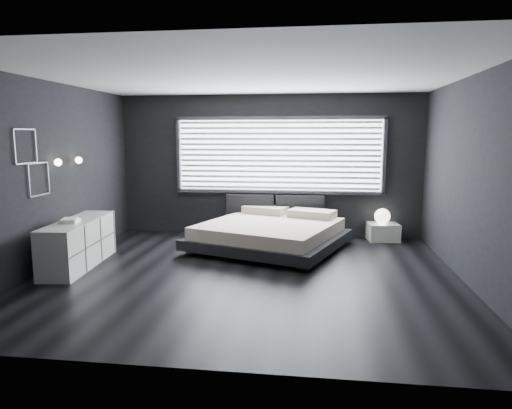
# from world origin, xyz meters

# --- Properties ---
(room) EXTENTS (6.04, 6.00, 2.80)m
(room) POSITION_xyz_m (0.00, 0.00, 1.40)
(room) COLOR black
(room) RESTS_ON ground
(window) EXTENTS (4.14, 0.09, 1.52)m
(window) POSITION_xyz_m (0.20, 2.70, 1.61)
(window) COLOR white
(window) RESTS_ON ground
(headboard) EXTENTS (1.96, 0.16, 0.52)m
(headboard) POSITION_xyz_m (0.14, 2.64, 0.57)
(headboard) COLOR black
(headboard) RESTS_ON ground
(sconce_near) EXTENTS (0.18, 0.11, 0.11)m
(sconce_near) POSITION_xyz_m (-2.88, 0.05, 1.60)
(sconce_near) COLOR silver
(sconce_near) RESTS_ON ground
(sconce_far) EXTENTS (0.18, 0.11, 0.11)m
(sconce_far) POSITION_xyz_m (-2.88, 0.65, 1.60)
(sconce_far) COLOR silver
(sconce_far) RESTS_ON ground
(wall_art_upper) EXTENTS (0.01, 0.48, 0.48)m
(wall_art_upper) POSITION_xyz_m (-2.98, -0.55, 1.85)
(wall_art_upper) COLOR #47474C
(wall_art_upper) RESTS_ON ground
(wall_art_lower) EXTENTS (0.01, 0.48, 0.48)m
(wall_art_lower) POSITION_xyz_m (-2.98, -0.30, 1.38)
(wall_art_lower) COLOR #47474C
(wall_art_lower) RESTS_ON ground
(bed) EXTENTS (3.00, 2.94, 0.62)m
(bed) POSITION_xyz_m (0.16, 1.59, 0.29)
(bed) COLOR black
(bed) RESTS_ON ground
(nightstand) EXTENTS (0.61, 0.53, 0.33)m
(nightstand) POSITION_xyz_m (2.24, 2.50, 0.17)
(nightstand) COLOR white
(nightstand) RESTS_ON ground
(orb_lamp) EXTENTS (0.29, 0.29, 0.29)m
(orb_lamp) POSITION_xyz_m (2.21, 2.46, 0.48)
(orb_lamp) COLOR white
(orb_lamp) RESTS_ON nightstand
(dresser) EXTENTS (0.67, 1.83, 0.72)m
(dresser) POSITION_xyz_m (-2.65, 0.09, 0.36)
(dresser) COLOR white
(dresser) RESTS_ON ground
(book_stack) EXTENTS (0.30, 0.36, 0.06)m
(book_stack) POSITION_xyz_m (-2.67, -0.09, 0.75)
(book_stack) COLOR white
(book_stack) RESTS_ON dresser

